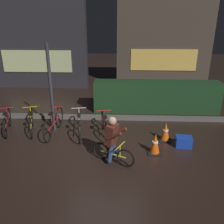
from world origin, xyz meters
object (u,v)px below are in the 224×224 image
at_px(traffic_cone_far, 166,132).
at_px(blue_crate, 184,142).
at_px(parked_bike_right_mid, 105,125).
at_px(cyclist, 113,140).
at_px(parked_bike_leftmost, 7,122).
at_px(traffic_cone_near, 155,144).
at_px(street_post, 51,89).
at_px(parked_bike_center_right, 79,124).
at_px(parked_bike_left_mid, 31,121).
at_px(parked_bike_center_left, 54,123).

relative_size(traffic_cone_far, blue_crate, 1.29).
bearing_deg(parked_bike_right_mid, cyclist, -179.46).
relative_size(parked_bike_leftmost, traffic_cone_near, 2.56).
bearing_deg(cyclist, street_post, 164.97).
relative_size(parked_bike_center_right, traffic_cone_near, 2.93).
distance_m(parked_bike_left_mid, parked_bike_center_right, 1.60).
distance_m(parked_bike_center_right, cyclist, 1.87).
relative_size(parked_bike_right_mid, cyclist, 1.23).
xyz_separation_m(parked_bike_leftmost, blue_crate, (5.44, -0.76, -0.18)).
height_order(parked_bike_center_right, traffic_cone_near, parked_bike_center_right).
xyz_separation_m(parked_bike_left_mid, traffic_cone_far, (4.20, -0.43, -0.07)).
distance_m(parked_bike_leftmost, parked_bike_center_left, 1.56).
height_order(parked_bike_leftmost, parked_bike_center_right, parked_bike_center_right).
height_order(parked_bike_leftmost, blue_crate, parked_bike_leftmost).
bearing_deg(parked_bike_left_mid, parked_bike_center_right, -114.89).
relative_size(parked_bike_leftmost, cyclist, 1.20).
distance_m(parked_bike_center_left, blue_crate, 3.95).
relative_size(parked_bike_center_left, parked_bike_right_mid, 1.14).
relative_size(parked_bike_right_mid, traffic_cone_far, 2.71).
distance_m(parked_bike_center_right, traffic_cone_near, 2.44).
height_order(street_post, traffic_cone_near, street_post).
relative_size(parked_bike_leftmost, parked_bike_left_mid, 0.96).
height_order(parked_bike_right_mid, blue_crate, parked_bike_right_mid).
relative_size(parked_bike_center_left, traffic_cone_far, 3.10).
xyz_separation_m(parked_bike_center_right, cyclist, (1.10, -1.49, 0.27)).
bearing_deg(traffic_cone_near, street_post, 157.21).
bearing_deg(traffic_cone_near, parked_bike_center_left, 160.84).
bearing_deg(parked_bike_left_mid, street_post, -99.75).
height_order(street_post, parked_bike_center_right, street_post).
xyz_separation_m(parked_bike_center_left, traffic_cone_near, (3.02, -1.05, -0.08)).
height_order(parked_bike_left_mid, traffic_cone_far, parked_bike_left_mid).
bearing_deg(traffic_cone_far, parked_bike_leftmost, 175.43).
relative_size(parked_bike_leftmost, blue_crate, 3.39).
bearing_deg(parked_bike_right_mid, street_post, 70.59).
bearing_deg(parked_bike_leftmost, blue_crate, -116.32).
distance_m(street_post, parked_bike_left_mid, 1.27).
bearing_deg(blue_crate, parked_bike_right_mid, 164.08).
bearing_deg(parked_bike_left_mid, cyclist, -140.42).
xyz_separation_m(parked_bike_left_mid, parked_bike_right_mid, (2.37, -0.14, -0.01)).
height_order(traffic_cone_far, blue_crate, traffic_cone_far).
distance_m(parked_bike_leftmost, traffic_cone_near, 4.72).
distance_m(street_post, parked_bike_center_right, 1.38).
bearing_deg(blue_crate, parked_bike_left_mid, 170.38).
height_order(blue_crate, cyclist, cyclist).
bearing_deg(parked_bike_left_mid, parked_bike_center_left, -118.80).
relative_size(street_post, parked_bike_center_left, 1.58).
xyz_separation_m(parked_bike_right_mid, cyclist, (0.31, -1.53, 0.30)).
relative_size(parked_bike_center_right, traffic_cone_far, 3.01).
distance_m(parked_bike_right_mid, traffic_cone_near, 1.78).
bearing_deg(parked_bike_leftmost, traffic_cone_near, -122.60).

